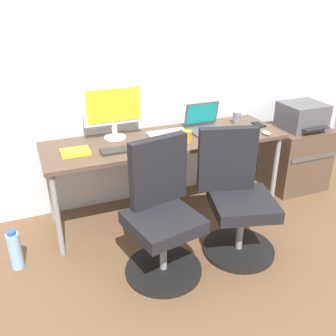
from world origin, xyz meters
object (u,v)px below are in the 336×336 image
at_px(water_bottle_on_floor, 15,250).
at_px(office_chair_right, 236,199).
at_px(side_cabinet, 295,158).
at_px(desktop_monitor, 113,108).
at_px(open_laptop, 205,124).
at_px(printer, 302,116).
at_px(coffee_mug, 187,136).
at_px(office_chair_left, 162,216).

bearing_deg(water_bottle_on_floor, office_chair_right, -13.52).
height_order(office_chair_right, side_cabinet, office_chair_right).
bearing_deg(desktop_monitor, open_laptop, -6.85).
relative_size(printer, water_bottle_on_floor, 1.29).
relative_size(water_bottle_on_floor, desktop_monitor, 0.65).
height_order(office_chair_right, coffee_mug, office_chair_right).
xyz_separation_m(desktop_monitor, coffee_mug, (0.51, -0.29, -0.20)).
bearing_deg(printer, office_chair_right, -148.94).
bearing_deg(side_cabinet, office_chair_left, -158.62).
xyz_separation_m(desktop_monitor, open_laptop, (0.78, -0.09, -0.19)).
bearing_deg(office_chair_left, side_cabinet, 21.38).
distance_m(desktop_monitor, coffee_mug, 0.62).
relative_size(office_chair_left, printer, 2.35).
relative_size(office_chair_right, side_cabinet, 1.52).
relative_size(office_chair_right, water_bottle_on_floor, 3.03).
xyz_separation_m(water_bottle_on_floor, coffee_mug, (1.39, 0.16, 0.60)).
relative_size(office_chair_left, desktop_monitor, 1.96).
bearing_deg(open_laptop, water_bottle_on_floor, -167.71).
xyz_separation_m(printer, coffee_mug, (-1.25, -0.12, 0.01)).
relative_size(side_cabinet, coffee_mug, 6.71).
bearing_deg(coffee_mug, desktop_monitor, 149.94).
relative_size(side_cabinet, desktop_monitor, 1.29).
distance_m(office_chair_right, open_laptop, 0.81).
xyz_separation_m(office_chair_right, side_cabinet, (1.08, 0.65, -0.11)).
distance_m(office_chair_left, office_chair_right, 0.58).
distance_m(water_bottle_on_floor, desktop_monitor, 1.28).
bearing_deg(office_chair_left, office_chair_right, -0.08).
bearing_deg(printer, water_bottle_on_floor, -173.92).
distance_m(office_chair_right, water_bottle_on_floor, 1.62).
bearing_deg(printer, side_cabinet, 90.00).
distance_m(office_chair_right, desktop_monitor, 1.19).
bearing_deg(office_chair_left, water_bottle_on_floor, 158.94).
height_order(printer, water_bottle_on_floor, printer).
height_order(office_chair_right, printer, office_chair_right).
bearing_deg(water_bottle_on_floor, office_chair_left, -21.06).
xyz_separation_m(office_chair_left, desktop_monitor, (-0.09, 0.83, 0.53)).
bearing_deg(office_chair_left, printer, 21.35).
relative_size(water_bottle_on_floor, coffee_mug, 3.37).
height_order(water_bottle_on_floor, desktop_monitor, desktop_monitor).
distance_m(open_laptop, coffee_mug, 0.34).
xyz_separation_m(office_chair_right, coffee_mug, (-0.16, 0.53, 0.33)).
xyz_separation_m(office_chair_left, open_laptop, (0.69, 0.73, 0.34)).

